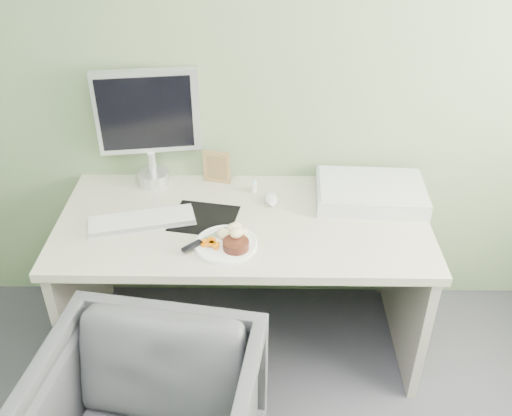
{
  "coord_description": "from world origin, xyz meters",
  "views": [
    {
      "loc": [
        0.08,
        -0.39,
        2.14
      ],
      "look_at": [
        0.06,
        1.5,
        0.88
      ],
      "focal_mm": 40.0,
      "sensor_mm": 36.0,
      "label": 1
    }
  ],
  "objects_px": {
    "scanner": "(370,193)",
    "monitor": "(148,122)",
    "plate": "(226,245)",
    "desk": "(244,253)"
  },
  "relations": [
    {
      "from": "desk",
      "to": "monitor",
      "type": "bearing_deg",
      "value": 143.89
    },
    {
      "from": "desk",
      "to": "monitor",
      "type": "height_order",
      "value": "monitor"
    },
    {
      "from": "desk",
      "to": "monitor",
      "type": "relative_size",
      "value": 2.9
    },
    {
      "from": "plate",
      "to": "monitor",
      "type": "height_order",
      "value": "monitor"
    },
    {
      "from": "plate",
      "to": "monitor",
      "type": "distance_m",
      "value": 0.69
    },
    {
      "from": "plate",
      "to": "monitor",
      "type": "xyz_separation_m",
      "value": [
        -0.37,
        0.5,
        0.3
      ]
    },
    {
      "from": "desk",
      "to": "plate",
      "type": "height_order",
      "value": "plate"
    },
    {
      "from": "desk",
      "to": "scanner",
      "type": "relative_size",
      "value": 3.3
    },
    {
      "from": "scanner",
      "to": "monitor",
      "type": "relative_size",
      "value": 0.88
    },
    {
      "from": "plate",
      "to": "scanner",
      "type": "bearing_deg",
      "value": 28.97
    }
  ]
}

